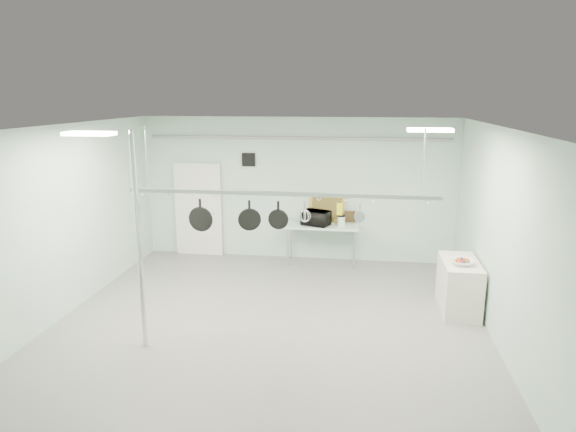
% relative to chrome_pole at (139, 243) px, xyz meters
% --- Properties ---
extents(floor, '(8.00, 8.00, 0.00)m').
position_rel_chrome_pole_xyz_m(floor, '(1.70, 0.60, -1.60)').
color(floor, gray).
rests_on(floor, ground).
extents(ceiling, '(7.00, 8.00, 0.02)m').
position_rel_chrome_pole_xyz_m(ceiling, '(1.70, 0.60, 1.59)').
color(ceiling, silver).
rests_on(ceiling, back_wall).
extents(back_wall, '(7.00, 0.02, 3.20)m').
position_rel_chrome_pole_xyz_m(back_wall, '(1.70, 4.59, 0.00)').
color(back_wall, '#A0C0B6').
rests_on(back_wall, floor).
extents(right_wall, '(0.02, 8.00, 3.20)m').
position_rel_chrome_pole_xyz_m(right_wall, '(5.19, 0.60, 0.00)').
color(right_wall, '#A0C0B6').
rests_on(right_wall, floor).
extents(door, '(1.10, 0.10, 2.20)m').
position_rel_chrome_pole_xyz_m(door, '(-0.60, 4.54, -0.55)').
color(door, silver).
rests_on(door, floor).
extents(wall_vent, '(0.30, 0.04, 0.30)m').
position_rel_chrome_pole_xyz_m(wall_vent, '(0.60, 4.57, 0.65)').
color(wall_vent, black).
rests_on(wall_vent, back_wall).
extents(conduit_pipe, '(6.60, 0.07, 0.07)m').
position_rel_chrome_pole_xyz_m(conduit_pipe, '(1.70, 4.50, 1.15)').
color(conduit_pipe, gray).
rests_on(conduit_pipe, back_wall).
extents(chrome_pole, '(0.08, 0.08, 3.20)m').
position_rel_chrome_pole_xyz_m(chrome_pole, '(0.00, 0.00, 0.00)').
color(chrome_pole, silver).
rests_on(chrome_pole, floor).
extents(prep_table, '(1.60, 0.70, 0.91)m').
position_rel_chrome_pole_xyz_m(prep_table, '(2.30, 4.20, -0.77)').
color(prep_table, silver).
rests_on(prep_table, floor).
extents(side_cabinet, '(0.60, 1.20, 0.90)m').
position_rel_chrome_pole_xyz_m(side_cabinet, '(4.85, 2.00, -1.15)').
color(side_cabinet, beige).
rests_on(side_cabinet, floor).
extents(pot_rack, '(4.80, 0.06, 1.00)m').
position_rel_chrome_pole_xyz_m(pot_rack, '(1.90, 0.90, 0.63)').
color(pot_rack, '#B7B7BC').
rests_on(pot_rack, ceiling).
extents(light_panel_left, '(0.65, 0.30, 0.05)m').
position_rel_chrome_pole_xyz_m(light_panel_left, '(-0.50, -0.20, 1.56)').
color(light_panel_left, white).
rests_on(light_panel_left, ceiling).
extents(light_panel_right, '(0.65, 0.30, 0.05)m').
position_rel_chrome_pole_xyz_m(light_panel_right, '(4.10, 1.20, 1.56)').
color(light_panel_right, white).
rests_on(light_panel_right, ceiling).
extents(microwave, '(0.68, 0.58, 0.32)m').
position_rel_chrome_pole_xyz_m(microwave, '(2.18, 4.12, -0.53)').
color(microwave, black).
rests_on(microwave, prep_table).
extents(coffee_canister, '(0.21, 0.21, 0.21)m').
position_rel_chrome_pole_xyz_m(coffee_canister, '(2.72, 4.13, -0.59)').
color(coffee_canister, silver).
rests_on(coffee_canister, prep_table).
extents(painting_large, '(0.79, 0.19, 0.58)m').
position_rel_chrome_pole_xyz_m(painting_large, '(2.38, 4.50, -0.41)').
color(painting_large, gold).
rests_on(painting_large, prep_table).
extents(painting_small, '(0.31, 0.11, 0.25)m').
position_rel_chrome_pole_xyz_m(painting_small, '(2.87, 4.50, -0.57)').
color(painting_small, '#312411').
rests_on(painting_small, prep_table).
extents(fruit_bowl, '(0.38, 0.38, 0.09)m').
position_rel_chrome_pole_xyz_m(fruit_bowl, '(4.84, 1.80, -0.65)').
color(fruit_bowl, white).
rests_on(fruit_bowl, side_cabinet).
extents(skillet_left, '(0.40, 0.09, 0.54)m').
position_rel_chrome_pole_xyz_m(skillet_left, '(0.63, 0.90, 0.22)').
color(skillet_left, black).
rests_on(skillet_left, pot_rack).
extents(skillet_mid, '(0.36, 0.15, 0.48)m').
position_rel_chrome_pole_xyz_m(skillet_mid, '(1.42, 0.90, 0.24)').
color(skillet_mid, black).
rests_on(skillet_mid, pot_rack).
extents(skillet_right, '(0.32, 0.07, 0.43)m').
position_rel_chrome_pole_xyz_m(skillet_right, '(1.88, 0.90, 0.27)').
color(skillet_right, black).
rests_on(skillet_right, pot_rack).
extents(whisk, '(0.18, 0.18, 0.33)m').
position_rel_chrome_pole_xyz_m(whisk, '(2.28, 0.90, 0.32)').
color(whisk, silver).
rests_on(whisk, pot_rack).
extents(grater, '(0.08, 0.02, 0.20)m').
position_rel_chrome_pole_xyz_m(grater, '(2.81, 0.90, 0.38)').
color(grater, yellow).
rests_on(grater, pot_rack).
extents(saucepan, '(0.17, 0.12, 0.30)m').
position_rel_chrome_pole_xyz_m(saucepan, '(3.11, 0.90, 0.34)').
color(saucepan, '#AEADB2').
rests_on(saucepan, pot_rack).
extents(fruit_cluster, '(0.24, 0.24, 0.09)m').
position_rel_chrome_pole_xyz_m(fruit_cluster, '(4.84, 1.80, -0.61)').
color(fruit_cluster, '#B62A10').
rests_on(fruit_cluster, fruit_bowl).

